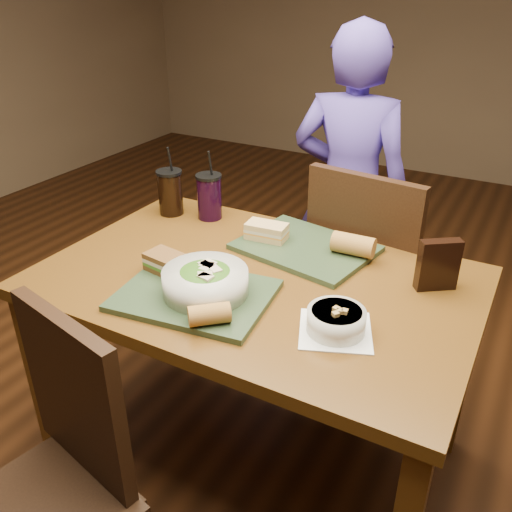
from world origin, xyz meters
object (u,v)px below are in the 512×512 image
at_px(sandwich_far, 267,231).
at_px(chair_far, 365,275).
at_px(cup_cola, 170,192).
at_px(chip_bag, 438,265).
at_px(chair_near, 57,471).
at_px(baguette_far, 353,245).
at_px(dining_table, 256,302).
at_px(diner, 349,193).
at_px(tray_far, 305,248).
at_px(baguette_near, 209,314).
at_px(tray_near, 195,295).
at_px(salad_bowl, 205,280).
at_px(soup_bowl, 336,320).
at_px(cup_berry, 209,196).
at_px(sandwich_near, 166,262).

bearing_deg(sandwich_far, chair_far, 49.76).
relative_size(cup_cola, chip_bag, 1.71).
relative_size(chair_near, baguette_far, 6.57).
bearing_deg(dining_table, chair_near, -105.17).
xyz_separation_m(diner, sandwich_far, (-0.05, -0.68, 0.08)).
distance_m(tray_far, baguette_near, 0.53).
bearing_deg(tray_near, salad_bowl, 27.07).
height_order(tray_near, baguette_near, baguette_near).
bearing_deg(chair_near, soup_bowl, 46.41).
relative_size(tray_far, cup_berry, 1.61).
xyz_separation_m(salad_bowl, soup_bowl, (0.38, 0.03, -0.02)).
bearing_deg(chair_near, tray_far, 75.11).
bearing_deg(cup_berry, baguette_near, -56.85).
bearing_deg(sandwich_near, sandwich_far, 64.76).
bearing_deg(cup_cola, cup_berry, 13.39).
xyz_separation_m(chair_near, chair_far, (0.37, 1.20, 0.05)).
bearing_deg(sandwich_near, tray_far, 50.22).
height_order(chair_near, soup_bowl, chair_near).
bearing_deg(soup_bowl, sandwich_near, 177.55).
distance_m(cup_berry, chip_bag, 0.86).
bearing_deg(sandwich_far, tray_near, -91.75).
relative_size(soup_bowl, sandwich_near, 1.86).
xyz_separation_m(tray_near, soup_bowl, (0.41, 0.04, 0.03)).
distance_m(dining_table, tray_near, 0.23).
height_order(tray_near, sandwich_far, sandwich_far).
xyz_separation_m(chair_near, chip_bag, (0.67, 0.87, 0.34)).
distance_m(tray_near, baguette_far, 0.54).
xyz_separation_m(diner, tray_near, (-0.06, -1.09, 0.05)).
distance_m(tray_far, sandwich_far, 0.14).
relative_size(sandwich_near, chip_bag, 0.83).
height_order(tray_near, salad_bowl, salad_bowl).
height_order(baguette_far, cup_berry, cup_berry).
distance_m(chair_far, tray_near, 0.80).
bearing_deg(baguette_far, sandwich_far, -174.08).
height_order(dining_table, soup_bowl, soup_bowl).
bearing_deg(sandwich_far, soup_bowl, -42.94).
bearing_deg(dining_table, diner, 91.92).
relative_size(tray_near, cup_berry, 1.61).
bearing_deg(chair_far, baguette_far, -83.70).
relative_size(chair_near, cup_berry, 3.40).
bearing_deg(chair_far, cup_cola, -159.82).
bearing_deg(cup_berry, cup_cola, -166.61).
height_order(soup_bowl, sandwich_far, soup_bowl).
bearing_deg(cup_cola, baguette_near, -46.12).
bearing_deg(sandwich_near, baguette_near, -32.28).
distance_m(sandwich_far, chip_bag, 0.57).
distance_m(chair_far, tray_far, 0.39).
bearing_deg(chair_far, chip_bag, -48.05).
xyz_separation_m(salad_bowl, cup_berry, (-0.30, 0.48, 0.03)).
height_order(chair_far, soup_bowl, chair_far).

